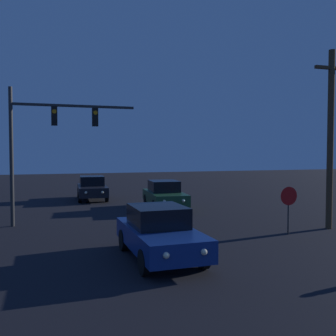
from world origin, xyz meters
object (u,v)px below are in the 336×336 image
car_far (92,188)px  utility_pole (330,136)px  car_near (159,232)px  stop_sign (289,201)px  traffic_signal_mast (45,134)px  car_mid (164,195)px

car_far → utility_pole: utility_pole is taller
car_far → utility_pole: size_ratio=0.59×
car_near → stop_sign: bearing=-165.4°
traffic_signal_mast → car_near: bearing=-63.3°
car_near → car_mid: 10.68m
car_near → stop_sign: size_ratio=2.31×
utility_pole → car_mid: bearing=124.1°
traffic_signal_mast → utility_pole: bearing=-21.7°
traffic_signal_mast → utility_pole: (12.21, -4.85, -0.17)m
car_mid → traffic_signal_mast: (-6.85, -3.08, 3.49)m
car_mid → stop_sign: (2.85, -8.44, 0.56)m
car_mid → stop_sign: stop_sign is taller
car_mid → utility_pole: size_ratio=0.59×
car_mid → car_far: 6.79m
car_near → car_mid: bearing=-109.0°
car_far → traffic_signal_mast: traffic_signal_mast is taller
car_near → utility_pole: bearing=-166.6°
car_near → stop_sign: 6.39m
car_near → car_mid: same height
car_mid → car_far: bearing=-52.2°
car_far → traffic_signal_mast: size_ratio=0.73×
car_mid → car_far: (-3.77, 5.65, 0.00)m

